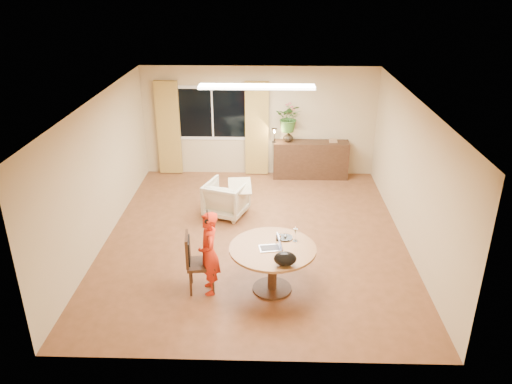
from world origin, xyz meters
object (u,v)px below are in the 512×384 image
dining_table (273,257)px  child (209,253)px  sideboard (311,160)px  dining_chair (201,262)px  armchair (226,199)px

dining_table → child: size_ratio=0.98×
child → sideboard: child is taller
dining_chair → child: child is taller
dining_table → armchair: 2.76m
dining_chair → sideboard: 5.11m
child → dining_table: bearing=81.1°
dining_table → dining_chair: 1.10m
dining_chair → sideboard: size_ratio=0.54×
armchair → sideboard: size_ratio=0.44×
dining_table → armchair: bearing=109.7°
dining_chair → child: 0.24m
dining_table → armchair: dining_table is taller
dining_table → sideboard: 4.77m
dining_table → child: (-0.96, -0.06, 0.08)m
armchair → sideboard: sideboard is taller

